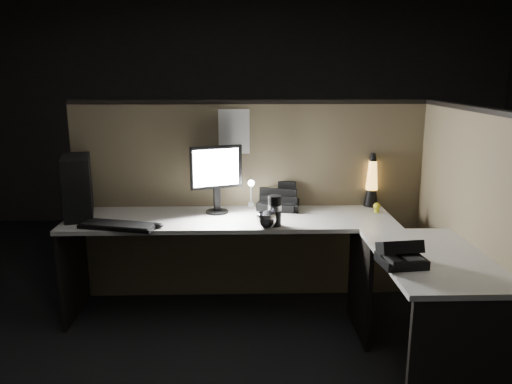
{
  "coord_description": "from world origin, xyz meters",
  "views": [
    {
      "loc": [
        -0.06,
        -2.79,
        1.73
      ],
      "look_at": [
        0.03,
        0.35,
        0.97
      ],
      "focal_mm": 35.0,
      "sensor_mm": 36.0,
      "label": 1
    }
  ],
  "objects_px": {
    "monitor": "(216,173)",
    "desk_phone": "(400,255)",
    "lava_lamp": "(372,184)",
    "pc_tower": "(77,187)",
    "keyboard": "(118,226)"
  },
  "relations": [
    {
      "from": "monitor",
      "to": "keyboard",
      "type": "relative_size",
      "value": 0.96
    },
    {
      "from": "pc_tower",
      "to": "monitor",
      "type": "distance_m",
      "value": 0.98
    },
    {
      "from": "pc_tower",
      "to": "lava_lamp",
      "type": "relative_size",
      "value": 1.05
    },
    {
      "from": "lava_lamp",
      "to": "desk_phone",
      "type": "relative_size",
      "value": 1.6
    },
    {
      "from": "keyboard",
      "to": "desk_phone",
      "type": "height_order",
      "value": "desk_phone"
    },
    {
      "from": "desk_phone",
      "to": "pc_tower",
      "type": "bearing_deg",
      "value": 147.39
    },
    {
      "from": "lava_lamp",
      "to": "desk_phone",
      "type": "distance_m",
      "value": 1.2
    },
    {
      "from": "desk_phone",
      "to": "lava_lamp",
      "type": "bearing_deg",
      "value": 76.24
    },
    {
      "from": "lava_lamp",
      "to": "desk_phone",
      "type": "height_order",
      "value": "lava_lamp"
    },
    {
      "from": "pc_tower",
      "to": "keyboard",
      "type": "relative_size",
      "value": 0.85
    },
    {
      "from": "pc_tower",
      "to": "lava_lamp",
      "type": "distance_m",
      "value": 2.15
    },
    {
      "from": "lava_lamp",
      "to": "desk_phone",
      "type": "bearing_deg",
      "value": -97.0
    },
    {
      "from": "pc_tower",
      "to": "monitor",
      "type": "bearing_deg",
      "value": -10.7
    },
    {
      "from": "monitor",
      "to": "desk_phone",
      "type": "xyz_separation_m",
      "value": [
        1.02,
        -1.04,
        -0.24
      ]
    },
    {
      "from": "monitor",
      "to": "keyboard",
      "type": "bearing_deg",
      "value": -170.26
    }
  ]
}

